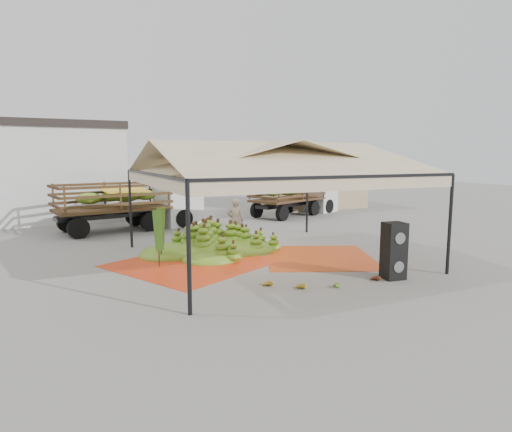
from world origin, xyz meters
name	(u,v)px	position (x,y,z in m)	size (l,w,h in m)	color
ground	(269,259)	(0.00, 0.00, 0.00)	(90.00, 90.00, 0.00)	slate
canopy_tent	(269,163)	(0.00, 0.00, 3.30)	(8.10, 8.10, 4.00)	black
building_tan	(312,177)	(10.00, 13.00, 2.07)	(6.30, 5.30, 4.10)	tan
tarp_left	(193,263)	(-2.59, 0.51, 0.01)	(4.53, 4.32, 0.01)	red
tarp_right	(319,257)	(1.68, -0.55, 0.01)	(3.69, 3.87, 0.01)	#C43C12
banana_heap	(212,238)	(-1.51, 1.67, 0.55)	(5.15, 4.23, 1.10)	#4B7C19
hand_yellow_a	(300,286)	(-0.84, -3.47, 0.11)	(0.48, 0.40, 0.22)	#AD8C22
hand_yellow_b	(267,283)	(-1.52, -2.88, 0.10)	(0.46, 0.38, 0.21)	#B08123
hand_red_a	(374,278)	(1.48, -3.70, 0.10)	(0.45, 0.36, 0.20)	#592E14
hand_red_b	(387,256)	(3.70, -1.75, 0.11)	(0.49, 0.40, 0.22)	#581D14
hand_green	(334,284)	(0.09, -3.70, 0.09)	(0.42, 0.34, 0.19)	#3E7F1A
hanging_bunches	(293,184)	(0.44, -0.83, 2.62)	(4.74, 0.24, 0.20)	#43801A
speaker_stack	(394,251)	(2.15, -3.70, 0.82)	(0.66, 0.59, 1.65)	black
banana_leaves	(159,264)	(-3.63, 0.81, 0.00)	(0.96, 1.36, 3.70)	#337820
vendor	(235,221)	(-0.05, 2.94, 0.94)	(0.68, 0.45, 1.87)	gray
truck_left	(136,199)	(-3.06, 8.37, 1.45)	(7.16, 3.59, 2.35)	#493618
truck_right	(298,193)	(6.88, 9.63, 1.35)	(6.72, 4.49, 2.19)	#512D1B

